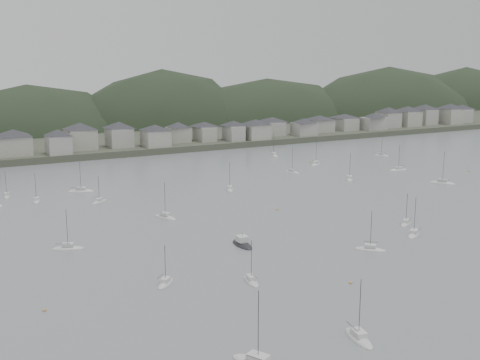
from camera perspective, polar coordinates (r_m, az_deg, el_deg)
ground at (r=132.61m, az=15.82°, el=-8.29°), size 900.00×900.00×0.00m
far_shore_land at (r=395.68m, az=-15.44°, el=4.99°), size 900.00×250.00×3.00m
forested_ridge at (r=373.80m, az=-13.71°, el=2.74°), size 851.55×103.94×102.57m
waterfront_town at (r=307.25m, az=-1.35°, el=4.96°), size 451.48×28.46×12.92m
moored_fleet at (r=179.10m, az=-1.50°, el=-2.61°), size 232.12×170.57×12.64m
motor_launch_far at (r=143.57m, az=0.22°, el=-6.18°), size 3.55×8.85×4.07m
mooring_buoys at (r=174.67m, az=5.08°, el=-3.03°), size 179.58×148.77×0.70m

